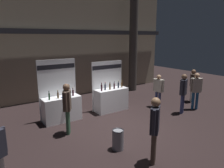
% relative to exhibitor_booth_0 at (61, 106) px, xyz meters
% --- Properties ---
extents(ground_plane, '(27.23, 27.23, 0.00)m').
position_rel_exhibitor_booth_0_xyz_m(ground_plane, '(1.51, -2.00, -0.61)').
color(ground_plane, black).
extents(hall_colonnade, '(13.62, 1.36, 6.48)m').
position_rel_exhibitor_booth_0_xyz_m(hall_colonnade, '(1.51, 3.10, 2.60)').
color(hall_colonnade, gray).
rests_on(hall_colonnade, ground_plane).
extents(exhibitor_booth_0, '(1.55, 0.73, 2.44)m').
position_rel_exhibitor_booth_0_xyz_m(exhibitor_booth_0, '(0.00, 0.00, 0.00)').
color(exhibitor_booth_0, white).
rests_on(exhibitor_booth_0, ground_plane).
extents(exhibitor_booth_1, '(1.59, 0.66, 2.24)m').
position_rel_exhibitor_booth_0_xyz_m(exhibitor_booth_1, '(2.30, -0.12, -0.01)').
color(exhibitor_booth_1, white).
rests_on(exhibitor_booth_1, ground_plane).
extents(trash_bin, '(0.35, 0.35, 0.62)m').
position_rel_exhibitor_booth_0_xyz_m(trash_bin, '(0.58, -3.07, -0.30)').
color(trash_bin, slate).
rests_on(trash_bin, ground_plane).
extents(visitor_0, '(0.26, 0.61, 1.58)m').
position_rel_exhibitor_booth_0_xyz_m(visitor_0, '(4.41, -1.03, 0.33)').
color(visitor_0, navy).
rests_on(visitor_0, ground_plane).
extents(visitor_1, '(0.44, 0.43, 1.69)m').
position_rel_exhibitor_booth_0_xyz_m(visitor_1, '(6.52, -1.40, 0.40)').
color(visitor_1, silver).
rests_on(visitor_1, ground_plane).
extents(visitor_2, '(0.49, 0.35, 1.75)m').
position_rel_exhibitor_booth_0_xyz_m(visitor_2, '(4.69, -2.20, 0.44)').
color(visitor_2, navy).
rests_on(visitor_2, ground_plane).
extents(visitor_3, '(0.40, 0.49, 1.79)m').
position_rel_exhibitor_booth_0_xyz_m(visitor_3, '(-0.24, -1.25, 0.47)').
color(visitor_3, '#33563D').
rests_on(visitor_3, ground_plane).
extents(visitor_5, '(0.47, 0.41, 1.82)m').
position_rel_exhibitor_booth_0_xyz_m(visitor_5, '(0.95, -4.15, 0.48)').
color(visitor_5, '#47382D').
rests_on(visitor_5, ground_plane).
extents(visitor_6, '(0.48, 0.41, 1.71)m').
position_rel_exhibitor_booth_0_xyz_m(visitor_6, '(5.61, -2.20, 0.42)').
color(visitor_6, navy).
rests_on(visitor_6, ground_plane).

